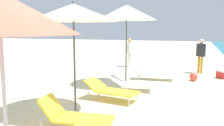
% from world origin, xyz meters
% --- Properties ---
extents(umbrella_second, '(2.16, 2.16, 2.71)m').
position_xyz_m(umbrella_second, '(-1.08, 3.02, 2.43)').
color(umbrella_second, '#4C4C51').
rests_on(umbrella_second, ground).
extents(lounger_second_shoreside, '(1.63, 0.88, 0.57)m').
position_xyz_m(lounger_second_shoreside, '(-0.54, 4.19, 0.30)').
color(lounger_second_shoreside, yellow).
rests_on(lounger_second_shoreside, ground).
extents(lounger_second_inland, '(1.52, 0.78, 0.68)m').
position_xyz_m(lounger_second_inland, '(-0.53, 1.95, 0.31)').
color(lounger_second_inland, yellow).
rests_on(lounger_second_inland, ground).
extents(umbrella_farthest, '(2.17, 2.17, 2.97)m').
position_xyz_m(umbrella_farthest, '(-0.71, 6.33, 2.63)').
color(umbrella_farthest, '#4C4C51').
rests_on(umbrella_farthest, ground).
extents(lounger_farthest_shoreside, '(1.62, 0.69, 0.56)m').
position_xyz_m(lounger_farthest_shoreside, '(0.13, 7.44, 0.25)').
color(lounger_farthest_shoreside, white).
rests_on(lounger_farthest_shoreside, ground).
extents(lounger_farthest_inland, '(1.53, 0.89, 0.50)m').
position_xyz_m(lounger_farthest_inland, '(-0.28, 5.42, 0.25)').
color(lounger_farthest_inland, white).
rests_on(lounger_farthest_inland, ground).
extents(person_walking_near, '(0.41, 0.41, 1.59)m').
position_xyz_m(person_walking_near, '(1.92, 9.61, 0.96)').
color(person_walking_near, orange).
rests_on(person_walking_near, ground).
extents(person_walking_mid, '(0.32, 0.41, 1.53)m').
position_xyz_m(person_walking_mid, '(-1.70, 10.40, 0.92)').
color(person_walking_mid, silver).
rests_on(person_walking_mid, ground).
extents(beach_ball, '(0.32, 0.32, 0.32)m').
position_xyz_m(beach_ball, '(1.67, 7.73, 0.16)').
color(beach_ball, '#E54C38').
rests_on(beach_ball, ground).
extents(cooler_box, '(0.53, 0.58, 0.33)m').
position_xyz_m(cooler_box, '(2.81, 8.66, 0.17)').
color(cooler_box, red).
rests_on(cooler_box, ground).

